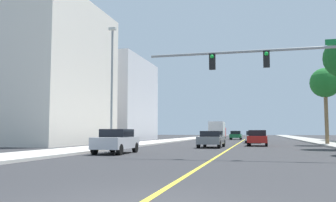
{
  "coord_description": "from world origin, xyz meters",
  "views": [
    {
      "loc": [
        2.14,
        -6.3,
        1.34
      ],
      "look_at": [
        -3.55,
        16.49,
        3.35
      ],
      "focal_mm": 38.27,
      "sensor_mm": 36.0,
      "label": 1
    }
  ],
  "objects_px": {
    "traffic_signal_mast": "(304,68)",
    "car_red": "(258,138)",
    "car_black": "(255,135)",
    "car_green": "(236,135)",
    "car_white": "(254,137)",
    "street_lamp": "(112,81)",
    "delivery_truck": "(217,130)",
    "palm_far": "(325,84)",
    "car_gray": "(212,139)",
    "car_silver": "(116,141)"
  },
  "relations": [
    {
      "from": "traffic_signal_mast",
      "to": "car_red",
      "type": "height_order",
      "value": "traffic_signal_mast"
    },
    {
      "from": "car_black",
      "to": "car_green",
      "type": "distance_m",
      "value": 8.71
    },
    {
      "from": "car_white",
      "to": "street_lamp",
      "type": "bearing_deg",
      "value": -116.11
    },
    {
      "from": "street_lamp",
      "to": "traffic_signal_mast",
      "type": "bearing_deg",
      "value": -26.1
    },
    {
      "from": "car_black",
      "to": "delivery_truck",
      "type": "distance_m",
      "value": 11.34
    },
    {
      "from": "car_white",
      "to": "car_black",
      "type": "distance_m",
      "value": 8.9
    },
    {
      "from": "palm_far",
      "to": "delivery_truck",
      "type": "height_order",
      "value": "palm_far"
    },
    {
      "from": "street_lamp",
      "to": "car_gray",
      "type": "xyz_separation_m",
      "value": [
        6.83,
        5.37,
        -4.42
      ]
    },
    {
      "from": "delivery_truck",
      "to": "car_silver",
      "type": "bearing_deg",
      "value": -93.63
    },
    {
      "from": "car_white",
      "to": "car_green",
      "type": "distance_m",
      "value": 17.29
    },
    {
      "from": "car_green",
      "to": "car_silver",
      "type": "distance_m",
      "value": 40.56
    },
    {
      "from": "street_lamp",
      "to": "car_white",
      "type": "bearing_deg",
      "value": 61.72
    },
    {
      "from": "car_green",
      "to": "car_gray",
      "type": "bearing_deg",
      "value": -89.81
    },
    {
      "from": "car_gray",
      "to": "delivery_truck",
      "type": "bearing_deg",
      "value": 96.64
    },
    {
      "from": "street_lamp",
      "to": "car_green",
      "type": "relative_size",
      "value": 2.16
    },
    {
      "from": "car_black",
      "to": "car_red",
      "type": "bearing_deg",
      "value": -86.16
    },
    {
      "from": "street_lamp",
      "to": "car_red",
      "type": "xyz_separation_m",
      "value": [
        10.61,
        9.86,
        -4.39
      ]
    },
    {
      "from": "palm_far",
      "to": "car_gray",
      "type": "height_order",
      "value": "palm_far"
    },
    {
      "from": "car_gray",
      "to": "palm_far",
      "type": "bearing_deg",
      "value": 38.23
    },
    {
      "from": "car_black",
      "to": "delivery_truck",
      "type": "height_order",
      "value": "delivery_truck"
    },
    {
      "from": "car_black",
      "to": "car_green",
      "type": "bearing_deg",
      "value": 114.06
    },
    {
      "from": "car_white",
      "to": "car_silver",
      "type": "bearing_deg",
      "value": -106.79
    },
    {
      "from": "traffic_signal_mast",
      "to": "car_black",
      "type": "bearing_deg",
      "value": 94.46
    },
    {
      "from": "car_gray",
      "to": "car_silver",
      "type": "relative_size",
      "value": 1.11
    },
    {
      "from": "palm_far",
      "to": "car_silver",
      "type": "height_order",
      "value": "palm_far"
    },
    {
      "from": "car_gray",
      "to": "car_black",
      "type": "bearing_deg",
      "value": 82.71
    },
    {
      "from": "car_white",
      "to": "car_black",
      "type": "bearing_deg",
      "value": 91.62
    },
    {
      "from": "car_black",
      "to": "car_gray",
      "type": "distance_m",
      "value": 22.7
    },
    {
      "from": "car_silver",
      "to": "traffic_signal_mast",
      "type": "bearing_deg",
      "value": 168.98
    },
    {
      "from": "palm_far",
      "to": "car_white",
      "type": "xyz_separation_m",
      "value": [
        -7.1,
        5.71,
        -5.38
      ]
    },
    {
      "from": "car_white",
      "to": "car_green",
      "type": "relative_size",
      "value": 1.06
    },
    {
      "from": "street_lamp",
      "to": "car_red",
      "type": "relative_size",
      "value": 2.35
    },
    {
      "from": "car_green",
      "to": "delivery_truck",
      "type": "xyz_separation_m",
      "value": [
        -3.18,
        1.25,
        0.87
      ]
    },
    {
      "from": "traffic_signal_mast",
      "to": "car_green",
      "type": "height_order",
      "value": "traffic_signal_mast"
    },
    {
      "from": "palm_far",
      "to": "car_black",
      "type": "relative_size",
      "value": 1.64
    },
    {
      "from": "car_white",
      "to": "traffic_signal_mast",
      "type": "bearing_deg",
      "value": -81.61
    },
    {
      "from": "palm_far",
      "to": "car_black",
      "type": "xyz_separation_m",
      "value": [
        -7.02,
        14.62,
        -5.34
      ]
    },
    {
      "from": "car_black",
      "to": "car_silver",
      "type": "bearing_deg",
      "value": -101.37
    },
    {
      "from": "palm_far",
      "to": "car_green",
      "type": "distance_m",
      "value": 25.48
    },
    {
      "from": "car_green",
      "to": "car_silver",
      "type": "relative_size",
      "value": 1.1
    },
    {
      "from": "street_lamp",
      "to": "car_silver",
      "type": "xyz_separation_m",
      "value": [
        2.18,
        -4.35,
        -4.37
      ]
    },
    {
      "from": "car_red",
      "to": "delivery_truck",
      "type": "height_order",
      "value": "delivery_truck"
    },
    {
      "from": "delivery_truck",
      "to": "car_green",
      "type": "bearing_deg",
      "value": -22.67
    },
    {
      "from": "car_white",
      "to": "car_gray",
      "type": "xyz_separation_m",
      "value": [
        -3.34,
        -13.54,
        -0.01
      ]
    },
    {
      "from": "car_green",
      "to": "delivery_truck",
      "type": "bearing_deg",
      "value": 159.26
    },
    {
      "from": "car_silver",
      "to": "delivery_truck",
      "type": "relative_size",
      "value": 0.49
    },
    {
      "from": "car_white",
      "to": "car_green",
      "type": "height_order",
      "value": "car_green"
    },
    {
      "from": "traffic_signal_mast",
      "to": "car_green",
      "type": "bearing_deg",
      "value": 97.86
    },
    {
      "from": "car_red",
      "to": "car_green",
      "type": "xyz_separation_m",
      "value": [
        -3.52,
        26.06,
        -0.01
      ]
    },
    {
      "from": "traffic_signal_mast",
      "to": "car_white",
      "type": "distance_m",
      "value": 25.66
    }
  ]
}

